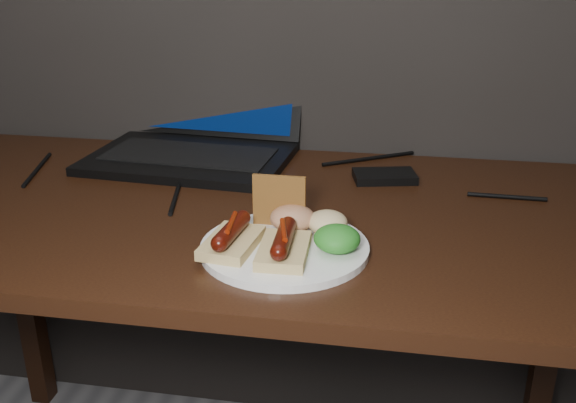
% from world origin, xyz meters
% --- Properties ---
extents(desk, '(1.40, 0.70, 0.75)m').
position_xyz_m(desk, '(0.00, 1.38, 0.66)').
color(desk, black).
rests_on(desk, ground).
extents(laptop, '(0.44, 0.40, 0.25)m').
position_xyz_m(laptop, '(-0.15, 1.66, 0.80)').
color(laptop, black).
rests_on(laptop, desk).
extents(hard_drive, '(0.13, 0.10, 0.02)m').
position_xyz_m(hard_drive, '(0.26, 1.56, 0.76)').
color(hard_drive, black).
rests_on(hard_drive, desk).
extents(desk_cables, '(1.03, 0.43, 0.01)m').
position_xyz_m(desk_cables, '(0.01, 1.53, 0.75)').
color(desk_cables, black).
rests_on(desk_cables, desk).
extents(plate, '(0.30, 0.30, 0.01)m').
position_xyz_m(plate, '(0.12, 1.22, 0.76)').
color(plate, white).
rests_on(plate, desk).
extents(bread_sausage_left, '(0.08, 0.12, 0.04)m').
position_xyz_m(bread_sausage_left, '(0.04, 1.19, 0.78)').
color(bread_sausage_left, '#E4CD86').
rests_on(bread_sausage_left, plate).
extents(bread_sausage_center, '(0.07, 0.12, 0.04)m').
position_xyz_m(bread_sausage_center, '(0.12, 1.18, 0.78)').
color(bread_sausage_center, '#E4CD86').
rests_on(bread_sausage_center, plate).
extents(crispbread, '(0.09, 0.01, 0.08)m').
position_xyz_m(crispbread, '(0.10, 1.29, 0.80)').
color(crispbread, '#986029').
rests_on(crispbread, plate).
extents(salad_greens, '(0.07, 0.07, 0.04)m').
position_xyz_m(salad_greens, '(0.20, 1.21, 0.78)').
color(salad_greens, '#115919').
rests_on(salad_greens, plate).
extents(salsa_mound, '(0.07, 0.07, 0.04)m').
position_xyz_m(salsa_mound, '(0.12, 1.27, 0.78)').
color(salsa_mound, '#9F250F').
rests_on(salsa_mound, plate).
extents(coleslaw_mound, '(0.06, 0.06, 0.04)m').
position_xyz_m(coleslaw_mound, '(0.18, 1.27, 0.78)').
color(coleslaw_mound, beige).
rests_on(coleslaw_mound, plate).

